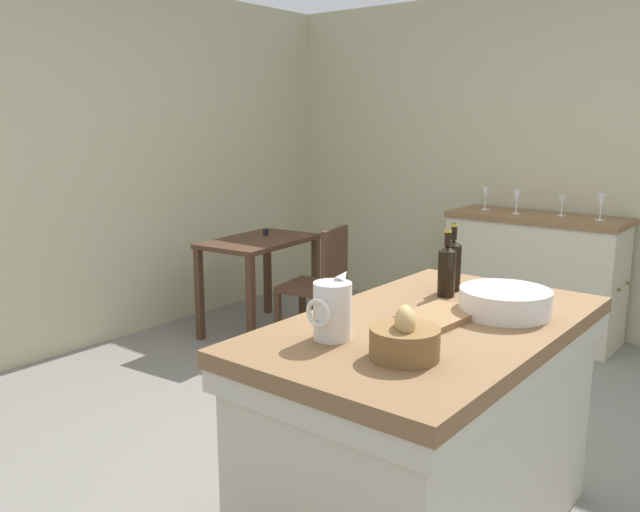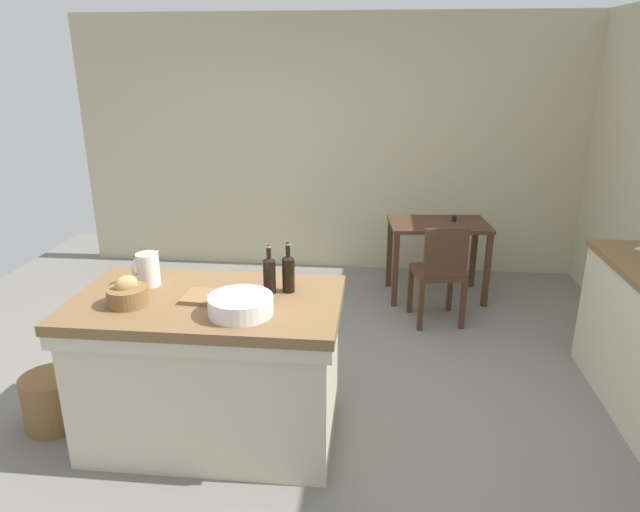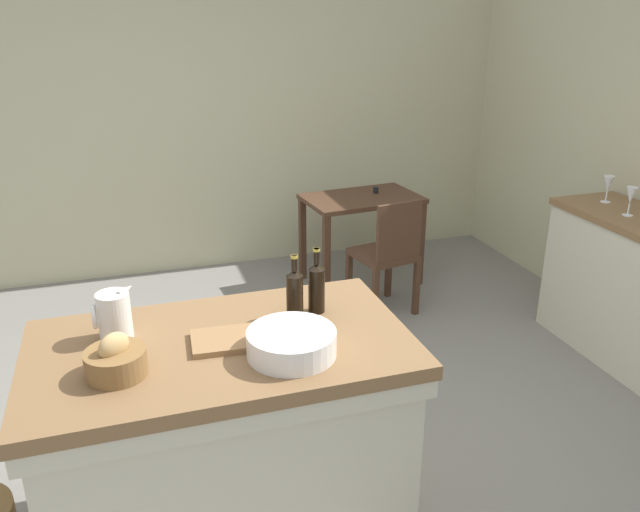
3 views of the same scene
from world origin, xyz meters
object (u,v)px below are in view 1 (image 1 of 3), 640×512
Objects in this scene: writing_desk at (259,254)px; wine_glass_right at (486,194)px; wine_bottle_amber at (447,269)px; wine_glass_left at (562,202)px; island_table at (427,425)px; side_cabinet at (534,276)px; wooden_chair at (319,284)px; wine_glass_middle at (517,197)px; pitcher at (332,310)px; cutting_board at (440,316)px; wine_glass_far_left at (601,202)px; wine_bottle_dark at (453,263)px; wash_bowl at (505,302)px; bread_basket at (405,340)px.

wine_glass_right reaches higher than writing_desk.
writing_desk is 2.52m from wine_bottle_amber.
island_table is at bearing -170.52° from wine_glass_left.
side_cabinet is 1.45× the size of wooden_chair.
wine_glass_left is 0.83× the size of wine_glass_middle.
pitcher reaches higher than wine_glass_right.
cutting_board is 1.71× the size of wine_glass_middle.
cutting_board is 2.73m from wine_glass_middle.
wine_glass_far_left reaches higher than wine_glass_right.
wine_glass_middle is (-0.06, 0.58, -0.00)m from wine_glass_far_left.
wine_glass_right is (2.72, 1.04, 0.57)m from island_table.
island_table is 5.31× the size of wine_bottle_amber.
wine_glass_far_left is at bearing -51.10° from wooden_chair.
wine_glass_middle reaches higher than writing_desk.
wine_bottle_dark is at bearing -0.97° from pitcher.
wine_bottle_amber reaches higher than cutting_board.
wine_glass_left is at bearing -70.07° from wine_glass_middle.
bread_basket is (-0.64, 0.05, 0.01)m from wash_bowl.
island_table is 2.77m from side_cabinet.
wine_glass_left is (2.72, 0.47, 0.13)m from cutting_board.
wine_glass_middle is (3.04, 0.88, 0.10)m from bread_basket.
writing_desk is 1.98m from wine_glass_middle.
writing_desk is at bearing 52.13° from bread_basket.
wine_glass_left is at bearing 9.89° from cutting_board.
wooden_chair is 2.02m from wine_bottle_amber.
island_table reaches higher than writing_desk.
writing_desk is 2.50m from wine_glass_far_left.
bread_basket is 1.21× the size of wine_glass_middle.
writing_desk is 5.26× the size of wine_glass_middle.
wine_glass_middle is at bearing -38.80° from wooden_chair.
island_table is 2.97m from wine_glass_right.
pitcher reaches higher than wine_glass_middle.
pitcher is 1.29× the size of wine_glass_far_left.
wine_glass_far_left is (1.23, -1.53, 0.58)m from wooden_chair.
wash_bowl is at bearing -158.70° from wine_glass_middle.
side_cabinet is 0.59m from wine_glass_left.
writing_desk is at bearing 125.06° from side_cabinet.
pitcher is 0.84m from wine_bottle_dark.
wine_bottle_amber is (0.73, -0.04, 0.01)m from pitcher.
writing_desk is 2.78× the size of wash_bowl.
pitcher is 0.77× the size of cutting_board.
wine_bottle_amber is 2.37m from wine_glass_far_left.
wine_bottle_amber is at bearing -168.19° from side_cabinet.
wash_bowl is (0.63, -0.34, -0.05)m from pitcher.
side_cabinet is at bearing 109.27° from wine_glass_left.
wine_glass_right is at bearing 21.48° from wine_bottle_dark.
island_table is 2.77m from wine_glass_far_left.
side_cabinet is 3.17m from pitcher.
wine_bottle_amber is 1.57× the size of wine_glass_middle.
island_table reaches higher than wooden_chair.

